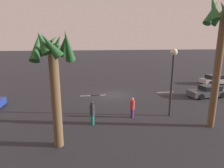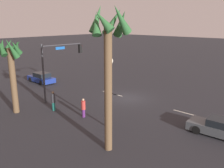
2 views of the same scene
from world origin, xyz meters
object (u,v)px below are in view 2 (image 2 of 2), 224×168
(streetlamp, at_px, (109,79))
(palm_tree_1, at_px, (11,60))
(car_1, at_px, (220,128))
(pedestrian_0, at_px, (53,100))
(traffic_signal, at_px, (58,62))
(car_2, at_px, (41,78))
(pedestrian_1, at_px, (83,107))
(palm_tree_0, at_px, (109,50))

(streetlamp, bearing_deg, palm_tree_1, 20.37)
(car_1, height_order, streetlamp, streetlamp)
(pedestrian_0, bearing_deg, traffic_signal, -44.90)
(car_2, xyz_separation_m, pedestrian_0, (-10.47, 5.20, 0.36))
(pedestrian_1, xyz_separation_m, palm_tree_1, (5.56, 3.42, 4.05))
(car_2, bearing_deg, pedestrian_0, 153.60)
(palm_tree_1, bearing_deg, traffic_signal, -87.28)
(traffic_signal, relative_size, pedestrian_0, 3.20)
(palm_tree_0, xyz_separation_m, palm_tree_1, (10.94, 0.95, -1.65))
(pedestrian_1, bearing_deg, palm_tree_1, 31.64)
(streetlamp, height_order, palm_tree_0, palm_tree_0)
(traffic_signal, distance_m, palm_tree_1, 5.11)
(streetlamp, bearing_deg, car_1, -146.65)
(pedestrian_0, bearing_deg, streetlamp, -174.22)
(streetlamp, bearing_deg, palm_tree_0, 132.27)
(car_1, distance_m, traffic_signal, 16.59)
(car_1, xyz_separation_m, palm_tree_1, (15.73, 7.82, 4.34))
(pedestrian_1, distance_m, palm_tree_0, 8.21)
(traffic_signal, distance_m, streetlamp, 9.24)
(streetlamp, bearing_deg, traffic_signal, -11.03)
(traffic_signal, relative_size, palm_tree_0, 0.66)
(car_1, distance_m, palm_tree_0, 10.29)
(streetlamp, relative_size, palm_tree_0, 0.61)
(car_1, relative_size, pedestrian_0, 2.35)
(palm_tree_1, bearing_deg, streetlamp, -159.63)
(pedestrian_1, bearing_deg, pedestrian_0, 13.71)
(pedestrian_0, distance_m, palm_tree_0, 10.50)
(car_2, relative_size, pedestrian_0, 2.34)
(car_1, distance_m, pedestrian_0, 14.50)
(streetlamp, relative_size, pedestrian_0, 2.98)
(car_1, relative_size, car_2, 1.01)
(car_2, xyz_separation_m, pedestrian_1, (-13.83, 4.38, 0.26))
(car_2, relative_size, palm_tree_1, 0.65)
(car_1, bearing_deg, pedestrian_0, 21.09)
(palm_tree_1, bearing_deg, car_1, -153.56)
(car_1, distance_m, pedestrian_1, 11.08)
(car_1, distance_m, car_2, 24.00)
(streetlamp, distance_m, pedestrian_0, 7.31)
(traffic_signal, bearing_deg, palm_tree_1, 92.72)
(traffic_signal, xyz_separation_m, pedestrian_1, (-5.80, 1.62, -3.26))
(traffic_signal, xyz_separation_m, palm_tree_1, (-0.24, 5.04, 0.79))
(palm_tree_0, distance_m, palm_tree_1, 11.10)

